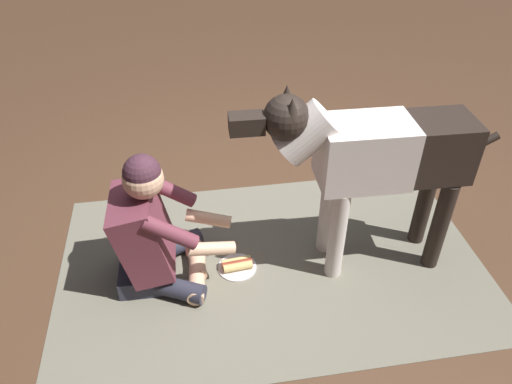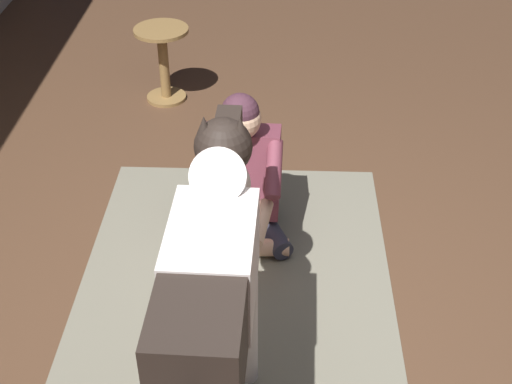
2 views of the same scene
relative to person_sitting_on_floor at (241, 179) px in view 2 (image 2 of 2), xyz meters
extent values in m
plane|color=#4E3423|center=(-0.69, -0.32, -0.34)|extent=(16.14, 16.14, 0.00)
cube|color=#6E6A5A|center=(-0.66, 0.01, -0.34)|extent=(2.50, 1.56, 0.01)
cube|color=#2E2F3F|center=(0.10, 0.00, -0.28)|extent=(0.25, 0.35, 0.12)
cylinder|color=#2E2F3F|center=(-0.07, -0.15, -0.28)|extent=(0.41, 0.26, 0.11)
cylinder|color=#E5B591|center=(-0.22, -0.08, -0.28)|extent=(0.11, 0.36, 0.09)
cylinder|color=#2E2F3F|center=(-0.06, 0.16, -0.28)|extent=(0.41, 0.28, 0.11)
cylinder|color=#E5B591|center=(-0.21, 0.09, -0.28)|extent=(0.13, 0.37, 0.09)
cube|color=brown|center=(0.05, 0.00, 0.01)|extent=(0.32, 0.41, 0.50)
cylinder|color=brown|center=(-0.11, -0.17, 0.14)|extent=(0.29, 0.09, 0.24)
cylinder|color=#E5B591|center=(-0.31, -0.12, -0.04)|extent=(0.28, 0.12, 0.12)
cylinder|color=brown|center=(-0.10, 0.18, 0.14)|extent=(0.29, 0.09, 0.24)
cylinder|color=#E5B591|center=(-0.30, 0.13, -0.04)|extent=(0.28, 0.10, 0.12)
sphere|color=#E5B591|center=(0.01, 0.00, 0.36)|extent=(0.21, 0.21, 0.21)
sphere|color=#432531|center=(0.01, 0.00, 0.40)|extent=(0.19, 0.19, 0.19)
cylinder|color=silver|center=(-1.00, 0.14, -0.05)|extent=(0.10, 0.10, 0.59)
cylinder|color=silver|center=(-1.01, -0.08, -0.05)|extent=(0.10, 0.10, 0.59)
cube|color=silver|center=(-1.13, 0.03, 0.42)|extent=(0.48, 0.32, 0.34)
cube|color=black|center=(-1.49, 0.04, 0.42)|extent=(0.42, 0.30, 0.33)
cylinder|color=silver|center=(-0.81, 0.02, 0.56)|extent=(0.35, 0.22, 0.34)
sphere|color=black|center=(-0.71, 0.02, 0.65)|extent=(0.23, 0.23, 0.23)
cube|color=black|center=(-0.52, 0.01, 0.64)|extent=(0.17, 0.11, 0.09)
cone|color=black|center=(-0.72, 0.09, 0.74)|extent=(0.08, 0.08, 0.10)
cone|color=black|center=(-0.72, -0.05, 0.74)|extent=(0.08, 0.08, 0.10)
cylinder|color=silver|center=(-0.45, 0.01, -0.34)|extent=(0.23, 0.23, 0.01)
cylinder|color=#DABC70|center=(-0.45, -0.01, -0.31)|extent=(0.18, 0.06, 0.05)
cylinder|color=#DABC70|center=(-0.45, 0.03, -0.31)|extent=(0.18, 0.06, 0.05)
cylinder|color=maroon|center=(-0.45, 0.01, -0.30)|extent=(0.18, 0.05, 0.04)
cylinder|color=olive|center=(1.48, 0.63, -0.08)|extent=(0.07, 0.07, 0.51)
cylinder|color=olive|center=(1.48, 0.63, -0.33)|extent=(0.28, 0.28, 0.02)
cylinder|color=olive|center=(1.48, 0.63, 0.18)|extent=(0.38, 0.38, 0.02)
camera|label=1|loc=(-0.24, 2.06, 1.81)|focal=34.71mm
camera|label=2|loc=(-2.99, -0.20, 2.10)|focal=49.10mm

